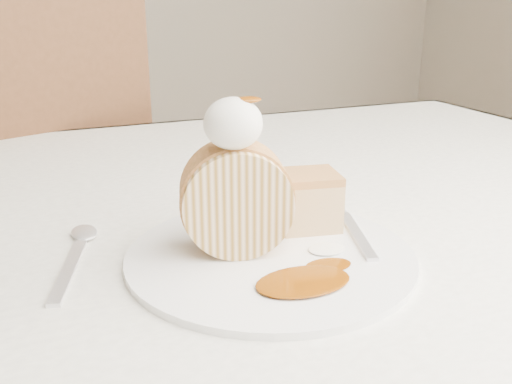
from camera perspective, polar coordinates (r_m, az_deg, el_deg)
name	(u,v)px	position (r m, az deg, el deg)	size (l,w,h in m)	color
table	(202,272)	(0.70, -5.45, -7.94)	(1.40, 0.90, 0.75)	white
chair_far	(20,214)	(1.23, -22.50, -2.06)	(0.59, 0.59, 0.98)	brown
plate	(270,256)	(0.52, 1.44, -6.40)	(0.26, 0.26, 0.01)	white
roulade_slice	(237,199)	(0.51, -1.96, -0.72)	(0.10, 0.10, 0.05)	beige
cake_chunk	(308,204)	(0.57, 5.19, -1.16)	(0.06, 0.05, 0.05)	#D38B4F
whipped_cream	(233,124)	(0.48, -2.31, 6.86)	(0.05, 0.05, 0.04)	white
caramel_drizzle	(247,93)	(0.48, -0.91, 9.88)	(0.03, 0.02, 0.01)	#723404
caramel_pool	(303,281)	(0.47, 4.74, -8.88)	(0.08, 0.05, 0.00)	#723404
fork	(357,235)	(0.56, 10.07, -4.23)	(0.02, 0.16, 0.00)	silver
spoon	(69,270)	(0.52, -18.22, -7.44)	(0.02, 0.15, 0.00)	silver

